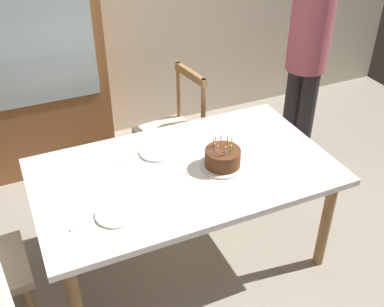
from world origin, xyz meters
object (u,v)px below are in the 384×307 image
Objects in this scene: dining_table at (185,179)px; plate_near_celebrant at (116,214)px; china_cabinet at (31,60)px; birthday_cake at (223,159)px; person_guest at (308,49)px; plate_far_side at (157,152)px; chair_spindle_back at (173,133)px.

dining_table is 0.55m from plate_near_celebrant.
plate_near_celebrant is 1.81m from china_cabinet.
person_guest reaches higher than birthday_cake.
plate_far_side is (0.40, 0.47, 0.00)m from plate_near_celebrant.
dining_table is 6.42× the size of birthday_cake.
plate_far_side is 0.12× the size of person_guest.
dining_table is 0.26m from plate_far_side.
plate_far_side is at bearing -67.48° from china_cabinet.
china_cabinet reaches higher than birthday_cake.
plate_far_side is 1.52m from person_guest.
birthday_cake is 1.84m from china_cabinet.
person_guest reaches higher than plate_near_celebrant.
plate_far_side is 1.45m from china_cabinet.
plate_near_celebrant is at bearing -166.78° from birthday_cake.
dining_table is 1.71m from china_cabinet.
plate_near_celebrant is at bearing -130.89° from plate_far_side.
person_guest is at bearing -24.05° from china_cabinet.
dining_table is at bearing -67.69° from china_cabinet.
chair_spindle_back is (0.75, 1.08, -0.28)m from plate_near_celebrant.
plate_far_side is at bearing -119.77° from chair_spindle_back.
dining_table is 0.27m from birthday_cake.
plate_near_celebrant reaches higher than dining_table.
person_guest reaches higher than chair_spindle_back.
china_cabinet is (-0.64, 1.56, 0.29)m from dining_table.
dining_table is at bearing -68.95° from plate_far_side.
china_cabinet is at bearing 141.49° from chair_spindle_back.
chair_spindle_back is (0.26, 0.84, -0.20)m from dining_table.
chair_spindle_back reaches higher than dining_table.
plate_near_celebrant is (-0.49, -0.23, 0.08)m from dining_table.
china_cabinet is at bearing 112.31° from dining_table.
person_guest is (1.11, 0.74, 0.25)m from birthday_cake.
plate_near_celebrant is 1.00× the size of plate_far_side.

